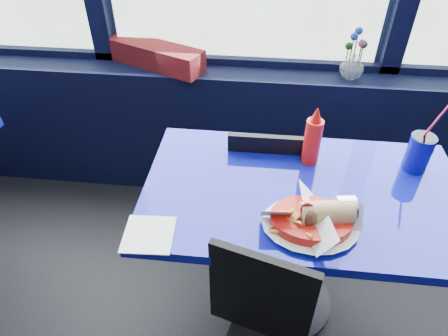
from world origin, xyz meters
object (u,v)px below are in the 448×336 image
Objects in this scene: near_table at (298,223)px; flower_vase at (353,64)px; chair_near_back at (267,184)px; food_basket at (313,219)px; planter_box at (152,54)px; ketchup_bottle at (313,138)px; soda_cup at (419,152)px.

flower_vase is (0.27, 0.85, 0.31)m from near_table.
food_basket is (0.15, -0.51, 0.31)m from chair_near_back.
planter_box is at bearing 177.92° from flower_vase.
planter_box is (-0.66, 0.56, 0.38)m from chair_near_back.
planter_box is 1.08m from ketchup_bottle.
planter_box reaches higher than food_basket.
soda_cup is (1.23, -0.70, -0.03)m from planter_box.
food_basket is at bearing 105.42° from chair_near_back.
near_table is at bearing -24.13° from planter_box.
soda_cup is at bearing 22.27° from near_table.
soda_cup is at bearing 164.88° from chair_near_back.
flower_vase is at bearing -128.07° from chair_near_back.
soda_cup is (0.42, 0.37, 0.04)m from food_basket.
soda_cup is at bearing -5.67° from planter_box.
near_table is 0.29m from food_basket.
chair_near_back is 2.46× the size of food_basket.
ketchup_bottle reaches higher than chair_near_back.
chair_near_back is at bearing 111.36° from near_table.
ketchup_bottle is at bearing -16.57° from planter_box.
soda_cup reaches higher than near_table.
food_basket reaches higher than near_table.
near_table is 0.36m from chair_near_back.
chair_near_back is 0.62m from food_basket.
food_basket is at bearing -83.93° from near_table.
flower_vase is at bearing 104.60° from soda_cup.
flower_vase is 0.71m from ketchup_bottle.
planter_box is (-0.79, 0.88, 0.29)m from near_table.
ketchup_bottle is at bearing -179.89° from soda_cup.
flower_vase reaches higher than food_basket.
flower_vase is (0.40, 0.52, 0.40)m from chair_near_back.
near_table is 1.45× the size of chair_near_back.
chair_near_back is at bearing -15.96° from planter_box.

